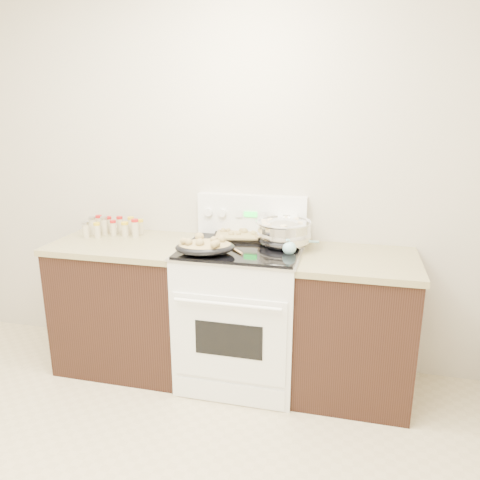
# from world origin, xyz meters

# --- Properties ---
(room_shell) EXTENTS (4.10, 3.60, 2.75)m
(room_shell) POSITION_xyz_m (0.00, 0.00, 1.70)
(room_shell) COLOR beige
(room_shell) RESTS_ON ground
(counter_left) EXTENTS (0.93, 0.67, 0.92)m
(counter_left) POSITION_xyz_m (-0.48, 1.43, 0.46)
(counter_left) COLOR black
(counter_left) RESTS_ON ground
(counter_right) EXTENTS (0.73, 0.67, 0.92)m
(counter_right) POSITION_xyz_m (1.08, 1.43, 0.46)
(counter_right) COLOR black
(counter_right) RESTS_ON ground
(kitchen_range) EXTENTS (0.78, 0.73, 1.22)m
(kitchen_range) POSITION_xyz_m (0.35, 1.42, 0.49)
(kitchen_range) COLOR white
(kitchen_range) RESTS_ON ground
(mixing_bowl) EXTENTS (0.36, 0.36, 0.21)m
(mixing_bowl) POSITION_xyz_m (0.61, 1.51, 1.03)
(mixing_bowl) COLOR silver
(mixing_bowl) RESTS_ON kitchen_range
(roasting_pan) EXTENTS (0.42, 0.35, 0.11)m
(roasting_pan) POSITION_xyz_m (0.17, 1.21, 0.99)
(roasting_pan) COLOR black
(roasting_pan) RESTS_ON kitchen_range
(baking_sheet) EXTENTS (0.42, 0.32, 0.06)m
(baking_sheet) POSITION_xyz_m (0.30, 1.61, 0.96)
(baking_sheet) COLOR black
(baking_sheet) RESTS_ON kitchen_range
(wooden_spoon) EXTENTS (0.18, 0.20, 0.04)m
(wooden_spoon) POSITION_xyz_m (0.26, 1.29, 0.95)
(wooden_spoon) COLOR tan
(wooden_spoon) RESTS_ON kitchen_range
(blue_ladle) EXTENTS (0.21, 0.23, 0.10)m
(blue_ladle) POSITION_xyz_m (0.67, 1.36, 0.98)
(blue_ladle) COLOR #8ECAD4
(blue_ladle) RESTS_ON kitchen_range
(spice_jars) EXTENTS (0.38, 0.24, 0.13)m
(spice_jars) POSITION_xyz_m (-0.63, 1.56, 0.98)
(spice_jars) COLOR #BFB28C
(spice_jars) RESTS_ON counter_left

